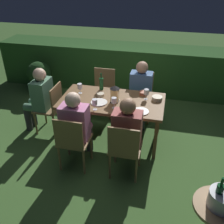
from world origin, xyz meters
TOP-DOWN VIEW (x-y plane):
  - ground_plane at (0.00, 0.00)m, footprint 16.00×16.00m
  - dining_table at (0.00, 0.00)m, footprint 1.62×0.85m
  - chair_head_near at (-1.06, 0.00)m, footprint 0.40×0.42m
  - person_in_green at (-1.25, 0.00)m, footprint 0.48×0.38m
  - chair_side_left_a at (-0.36, -0.82)m, footprint 0.42×0.40m
  - person_in_pink at (-0.36, -0.62)m, footprint 0.38×0.47m
  - chair_side_left_b at (0.36, -0.82)m, footprint 0.42×0.40m
  - person_in_rust at (0.36, -0.62)m, footprint 0.38×0.47m
  - chair_side_right_b at (0.36, 0.82)m, footprint 0.42×0.40m
  - person_in_blue at (0.36, 0.62)m, footprint 0.38×0.47m
  - chair_side_right_a at (-0.36, 0.82)m, footprint 0.42×0.40m
  - lantern_centerpiece at (0.05, -0.03)m, footprint 0.15×0.15m
  - green_bottle_on_table at (-0.26, 0.33)m, footprint 0.07×0.07m
  - wine_glass_a at (-0.56, 0.11)m, footprint 0.08×0.08m
  - wine_glass_b at (0.51, 0.15)m, footprint 0.08×0.08m
  - wine_glass_c at (-0.17, -0.35)m, footprint 0.08×0.08m
  - wine_glass_d at (0.09, -0.24)m, footprint 0.08×0.08m
  - plate_a at (0.49, -0.26)m, footprint 0.23×0.23m
  - plate_b at (-0.17, -0.14)m, footprint 0.26×0.26m
  - bowl_olives at (-0.21, 0.10)m, footprint 0.12×0.12m
  - bowl_bread at (0.45, 0.30)m, footprint 0.14×0.14m
  - bowl_salad at (0.68, 0.16)m, footprint 0.16×0.16m
  - side_table at (1.43, -1.63)m, footprint 0.50×0.50m
  - ice_bucket at (1.43, -1.63)m, footprint 0.26×0.26m
  - hedge_backdrop at (0.00, 2.04)m, footprint 6.12×0.77m
  - potted_plant_by_hedge at (-1.95, 1.30)m, footprint 0.53×0.53m

SIDE VIEW (x-z plane):
  - ground_plane at x=0.00m, z-range 0.00..0.00m
  - side_table at x=1.43m, z-range 0.10..0.74m
  - potted_plant_by_hedge at x=-1.95m, z-range 0.05..0.79m
  - chair_head_near at x=-1.06m, z-range 0.05..0.92m
  - chair_side_left_a at x=-0.36m, z-range 0.05..0.92m
  - chair_side_left_b at x=0.36m, z-range 0.05..0.92m
  - chair_side_right_b at x=0.36m, z-range 0.05..0.92m
  - chair_side_right_a at x=-0.36m, z-range 0.05..0.92m
  - hedge_backdrop at x=0.00m, z-range 0.00..1.00m
  - person_in_green at x=-1.25m, z-range 0.06..1.21m
  - person_in_pink at x=-0.36m, z-range 0.06..1.21m
  - person_in_rust at x=0.36m, z-range 0.06..1.21m
  - person_in_blue at x=0.36m, z-range 0.06..1.21m
  - dining_table at x=0.00m, z-range 0.31..1.04m
  - ice_bucket at x=1.43m, z-range 0.56..0.91m
  - plate_a at x=0.49m, z-range 0.73..0.75m
  - plate_b at x=-0.17m, z-range 0.73..0.75m
  - bowl_olives at x=-0.21m, z-range 0.73..0.77m
  - bowl_bread at x=0.45m, z-range 0.74..0.79m
  - bowl_salad at x=0.68m, z-range 0.74..0.79m
  - green_bottle_on_table at x=-0.26m, z-range 0.70..0.99m
  - wine_glass_a at x=-0.56m, z-range 0.77..0.94m
  - wine_glass_b at x=0.51m, z-range 0.77..0.94m
  - wine_glass_c at x=-0.17m, z-range 0.77..0.94m
  - wine_glass_d at x=0.09m, z-range 0.77..0.94m
  - lantern_centerpiece at x=0.05m, z-range 0.75..1.01m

